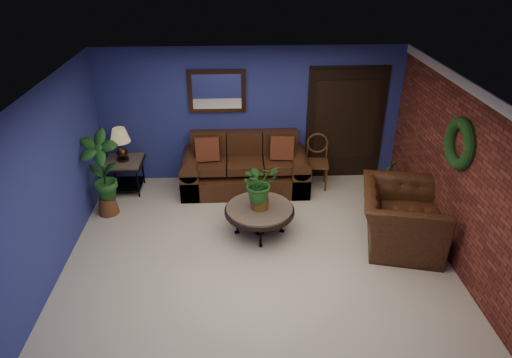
{
  "coord_description": "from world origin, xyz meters",
  "views": [
    {
      "loc": [
        -0.28,
        -5.38,
        4.13
      ],
      "look_at": [
        0.0,
        0.55,
        0.97
      ],
      "focal_mm": 32.0,
      "sensor_mm": 36.0,
      "label": 1
    }
  ],
  "objects_px": {
    "coffee_table": "(259,211)",
    "end_table": "(124,167)",
    "sofa": "(245,170)",
    "armchair": "(401,218)",
    "side_chair": "(317,157)",
    "table_lamp": "(120,141)"
  },
  "relations": [
    {
      "from": "coffee_table",
      "to": "side_chair",
      "type": "bearing_deg",
      "value": 53.81
    },
    {
      "from": "sofa",
      "to": "coffee_table",
      "type": "distance_m",
      "value": 1.53
    },
    {
      "from": "sofa",
      "to": "side_chair",
      "type": "distance_m",
      "value": 1.34
    },
    {
      "from": "sofa",
      "to": "end_table",
      "type": "distance_m",
      "value": 2.18
    },
    {
      "from": "sofa",
      "to": "side_chair",
      "type": "relative_size",
      "value": 2.31
    },
    {
      "from": "armchair",
      "to": "coffee_table",
      "type": "bearing_deg",
      "value": 94.36
    },
    {
      "from": "end_table",
      "to": "side_chair",
      "type": "bearing_deg",
      "value": 1.18
    },
    {
      "from": "coffee_table",
      "to": "side_chair",
      "type": "distance_m",
      "value": 1.93
    },
    {
      "from": "coffee_table",
      "to": "end_table",
      "type": "distance_m",
      "value": 2.79
    },
    {
      "from": "side_chair",
      "to": "sofa",
      "type": "bearing_deg",
      "value": -170.44
    },
    {
      "from": "sofa",
      "to": "side_chair",
      "type": "height_order",
      "value": "sofa"
    },
    {
      "from": "sofa",
      "to": "coffee_table",
      "type": "bearing_deg",
      "value": -83.03
    },
    {
      "from": "table_lamp",
      "to": "armchair",
      "type": "xyz_separation_m",
      "value": [
        4.45,
        -1.83,
        -0.55
      ]
    },
    {
      "from": "coffee_table",
      "to": "armchair",
      "type": "relative_size",
      "value": 0.8
    },
    {
      "from": "sofa",
      "to": "coffee_table",
      "type": "height_order",
      "value": "sofa"
    },
    {
      "from": "sofa",
      "to": "armchair",
      "type": "xyz_separation_m",
      "value": [
        2.28,
        -1.87,
        0.1
      ]
    },
    {
      "from": "armchair",
      "to": "table_lamp",
      "type": "bearing_deg",
      "value": 81.45
    },
    {
      "from": "coffee_table",
      "to": "end_table",
      "type": "xyz_separation_m",
      "value": [
        -2.36,
        1.48,
        0.06
      ]
    },
    {
      "from": "side_chair",
      "to": "table_lamp",
      "type": "bearing_deg",
      "value": -170.82
    },
    {
      "from": "sofa",
      "to": "armchair",
      "type": "relative_size",
      "value": 1.69
    },
    {
      "from": "table_lamp",
      "to": "side_chair",
      "type": "xyz_separation_m",
      "value": [
        3.5,
        0.07,
        -0.43
      ]
    },
    {
      "from": "table_lamp",
      "to": "armchair",
      "type": "relative_size",
      "value": 0.43
    }
  ]
}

